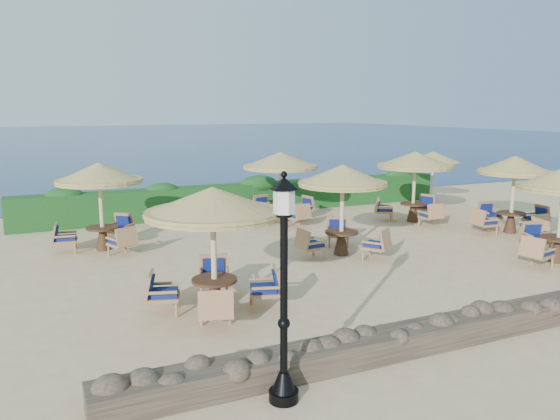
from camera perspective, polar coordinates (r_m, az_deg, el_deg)
The scene contains 12 objects.
ground at distance 16.18m, azimuth 5.81°, elevation -4.62°, with size 120.00×120.00×0.00m, color #D8B989.
sea at distance 83.96m, azimuth -19.03°, elevation 7.10°, with size 160.00×160.00×0.00m, color #0B1D4C.
hedge at distance 22.43m, azimuth -3.40°, elevation 1.25°, with size 18.00×0.90×1.20m, color #143F18.
stone_wall at distance 11.45m, azimuth 21.82°, elevation -10.68°, with size 15.00×0.65×0.44m, color brown.
lamp_post at distance 7.83m, azimuth 0.41°, elevation -9.38°, with size 0.44×0.44×3.31m.
extra_parasol at distance 24.48m, azimuth 15.72°, elevation 5.36°, with size 2.30×2.30×2.41m.
cafe_set_0 at distance 11.33m, azimuth -6.99°, elevation -1.69°, with size 2.88×2.88×2.65m.
cafe_set_1 at distance 15.77m, azimuth 6.53°, elevation 1.86°, with size 2.72×2.76×2.65m.
cafe_set_3 at distance 17.10m, azimuth -18.29°, elevation 2.05°, with size 2.71×2.75×2.65m.
cafe_set_4 at distance 20.22m, azimuth 0.05°, elevation 3.74°, with size 2.88×2.88×2.65m.
cafe_set_5 at distance 21.01m, azimuth 13.89°, elevation 3.95°, with size 2.82×2.82×2.65m.
cafe_set_6 at distance 20.21m, azimuth 23.22°, elevation 2.58°, with size 2.86×2.86×2.65m.
Camera 1 is at (-7.88, -13.49, 4.22)m, focal length 35.00 mm.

